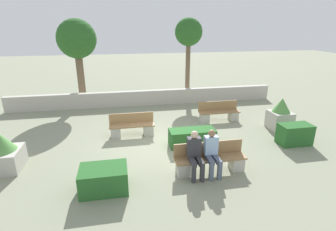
{
  "coord_description": "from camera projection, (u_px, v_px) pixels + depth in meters",
  "views": [
    {
      "loc": [
        -1.37,
        -8.48,
        4.13
      ],
      "look_at": [
        0.33,
        0.5,
        0.9
      ],
      "focal_mm": 28.0,
      "sensor_mm": 36.0,
      "label": 1
    }
  ],
  "objects": [
    {
      "name": "planter_corner_right",
      "position": [
        280.0,
        115.0,
        10.65
      ],
      "size": [
        0.84,
        0.84,
        1.31
      ],
      "color": "#B7B2A8",
      "rests_on": "ground_plane"
    },
    {
      "name": "tree_center_left",
      "position": [
        189.0,
        34.0,
        14.79
      ],
      "size": [
        1.56,
        1.56,
        4.44
      ],
      "color": "brown",
      "rests_on": "ground_plane"
    },
    {
      "name": "person_seated_woman",
      "position": [
        195.0,
        152.0,
        7.3
      ],
      "size": [
        0.38,
        0.64,
        1.32
      ],
      "color": "#333338",
      "rests_on": "ground_plane"
    },
    {
      "name": "bench_left_side",
      "position": [
        132.0,
        128.0,
        10.11
      ],
      "size": [
        1.72,
        0.48,
        0.85
      ],
      "rotation": [
        0.0,
        0.0,
        0.11
      ],
      "color": "#937047",
      "rests_on": "ground_plane"
    },
    {
      "name": "ground_plane",
      "position": [
        162.0,
        144.0,
        9.47
      ],
      "size": [
        60.0,
        60.0,
        0.0
      ],
      "primitive_type": "plane",
      "color": "gray"
    },
    {
      "name": "bench_front",
      "position": [
        210.0,
        161.0,
        7.65
      ],
      "size": [
        2.09,
        0.49,
        0.85
      ],
      "color": "#937047",
      "rests_on": "ground_plane"
    },
    {
      "name": "perimeter_wall",
      "position": [
        146.0,
        98.0,
        13.9
      ],
      "size": [
        13.89,
        0.3,
        0.78
      ],
      "color": "#B7B2A8",
      "rests_on": "ground_plane"
    },
    {
      "name": "tree_leftmost",
      "position": [
        77.0,
        41.0,
        13.37
      ],
      "size": [
        1.99,
        1.99,
        4.38
      ],
      "color": "brown",
      "rests_on": "ground_plane"
    },
    {
      "name": "person_seated_man",
      "position": [
        212.0,
        151.0,
        7.38
      ],
      "size": [
        0.38,
        0.64,
        1.32
      ],
      "color": "#515B70",
      "rests_on": "ground_plane"
    },
    {
      "name": "hedge_block_mid_left",
      "position": [
        104.0,
        179.0,
        6.78
      ],
      "size": [
        1.22,
        0.86,
        0.64
      ],
      "color": "#286028",
      "rests_on": "ground_plane"
    },
    {
      "name": "bench_right_side",
      "position": [
        219.0,
        114.0,
        11.64
      ],
      "size": [
        1.81,
        0.48,
        0.85
      ],
      "rotation": [
        0.0,
        0.0,
        0.06
      ],
      "color": "#937047",
      "rests_on": "ground_plane"
    },
    {
      "name": "hedge_block_near_right",
      "position": [
        295.0,
        134.0,
        9.39
      ],
      "size": [
        1.14,
        0.63,
        0.74
      ],
      "color": "#286028",
      "rests_on": "ground_plane"
    },
    {
      "name": "planter_corner_left",
      "position": [
        1.0,
        152.0,
        7.68
      ],
      "size": [
        1.02,
        1.02,
        1.19
      ],
      "color": "#B7B2A8",
      "rests_on": "ground_plane"
    },
    {
      "name": "hedge_block_near_left",
      "position": [
        192.0,
        137.0,
        9.31
      ],
      "size": [
        1.62,
        0.67,
        0.59
      ],
      "color": "#286028",
      "rests_on": "ground_plane"
    }
  ]
}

